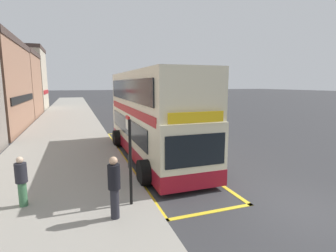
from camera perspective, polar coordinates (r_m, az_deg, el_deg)
name	(u,v)px	position (r m, az deg, el deg)	size (l,w,h in m)	color
ground_plane	(121,110)	(38.23, -10.36, 3.38)	(260.00, 260.00, 0.00)	#333335
pavement_near	(69,112)	(37.73, -20.91, 2.95)	(6.00, 76.00, 0.14)	gray
double_decker_bus	(152,118)	(13.48, -3.57, 1.81)	(3.23, 10.51, 4.40)	beige
bus_bay_markings	(150,155)	(14.19, -4.06, -6.30)	(2.99, 13.69, 0.01)	yellow
bus_stop_sign	(130,153)	(7.96, -8.40, -5.94)	(0.09, 0.51, 2.70)	black
terrace_end	(12,79)	(44.14, -30.96, 8.92)	(8.69, 7.76, 9.99)	beige
parked_car_teal_kerbside	(162,106)	(35.64, -1.37, 4.40)	(2.09, 4.20, 1.62)	#196066
parked_car_navy_distant	(130,98)	(55.02, -8.42, 6.01)	(2.09, 4.20, 1.62)	navy
parked_car_white_behind	(139,100)	(48.87, -6.46, 5.65)	(2.09, 4.20, 1.62)	silver
pedestrian_waiting_near_sign	(114,185)	(7.35, -11.71, -12.56)	(0.34, 0.34, 1.75)	#26262D
pedestrian_further_back	(21,180)	(9.06, -29.46, -10.22)	(0.34, 0.34, 1.54)	#3F724C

